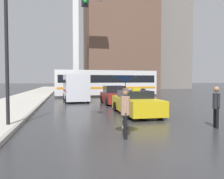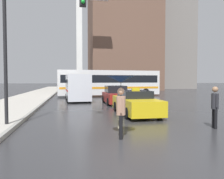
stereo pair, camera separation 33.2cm
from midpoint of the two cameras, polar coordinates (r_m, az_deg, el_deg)
ground_plane at (r=6.21m, az=8.59°, el=-15.94°), size 300.00×300.00×0.00m
taxi at (r=12.64m, az=5.45°, el=-3.53°), size 1.91×4.66×1.52m
sedan_red at (r=18.25m, az=0.10°, el=-1.60°), size 1.91×4.06×1.50m
ambulance_van at (r=20.83m, az=-10.01°, el=0.76°), size 2.32×5.12×2.48m
city_bus at (r=26.47m, az=-1.86°, el=1.93°), size 12.34×3.35×3.13m
pedestrian_with_umbrella at (r=7.27m, az=2.21°, el=-0.22°), size 0.93×0.93×2.10m
pedestrian_man at (r=9.85m, az=24.72°, el=-3.39°), size 0.33×0.43×1.70m
traffic_light at (r=9.80m, az=-19.53°, el=15.95°), size 3.33×0.38×6.21m
building_tower_near at (r=48.15m, az=1.54°, el=15.28°), size 13.91×12.12×25.40m
building_tower_far at (r=59.47m, az=12.14°, el=18.87°), size 11.31×11.98×37.76m
monument_cross at (r=36.69m, az=-9.78°, el=18.40°), size 9.38×0.90×21.32m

